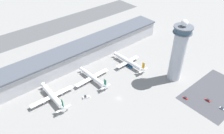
{
  "coord_description": "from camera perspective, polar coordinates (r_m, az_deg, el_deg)",
  "views": [
    {
      "loc": [
        -93.15,
        -100.57,
        134.6
      ],
      "look_at": [
        14.44,
        25.82,
        12.79
      ],
      "focal_mm": 35.0,
      "sensor_mm": 36.0,
      "label": 1
    }
  ],
  "objects": [
    {
      "name": "terminal_building",
      "position": [
        231.07,
        -9.89,
        2.93
      ],
      "size": [
        224.97,
        25.0,
        19.04
      ],
      "color": "#B2B2B7",
      "rests_on": "ground"
    },
    {
      "name": "parking_lot_surface",
      "position": [
        217.26,
        25.37,
        -6.28
      ],
      "size": [
        64.0,
        40.0,
        0.01
      ],
      "primitive_type": "cube",
      "color": "#424247",
      "rests_on": "ground"
    },
    {
      "name": "airplane_gate_bravo",
      "position": [
        208.7,
        -5.05,
        -2.7
      ],
      "size": [
        38.01,
        38.63,
        11.86
      ],
      "color": "white",
      "rests_on": "ground"
    },
    {
      "name": "airplane_gate_alpha",
      "position": [
        194.81,
        -15.25,
        -7.36
      ],
      "size": [
        39.89,
        39.76,
        14.0
      ],
      "color": "white",
      "rests_on": "ground"
    },
    {
      "name": "airplane_gate_charlie",
      "position": [
        228.9,
        4.33,
        1.43
      ],
      "size": [
        30.38,
        42.71,
        13.17
      ],
      "color": "white",
      "rests_on": "ground"
    },
    {
      "name": "car_black_suv",
      "position": [
        206.93,
        23.77,
        -7.93
      ],
      "size": [
        2.08,
        4.78,
        1.6
      ],
      "color": "black",
      "rests_on": "ground"
    },
    {
      "name": "car_navy_sedan",
      "position": [
        202.24,
        18.65,
        -7.64
      ],
      "size": [
        1.91,
        4.2,
        1.44
      ],
      "color": "black",
      "rests_on": "ground"
    },
    {
      "name": "car_green_van",
      "position": [
        204.59,
        26.84,
        -9.63
      ],
      "size": [
        1.87,
        4.18,
        1.38
      ],
      "color": "black",
      "rests_on": "ground"
    },
    {
      "name": "service_truck_catering",
      "position": [
        228.04,
        4.68,
        0.26
      ],
      "size": [
        2.42,
        7.18,
        2.77
      ],
      "color": "black",
      "rests_on": "ground"
    },
    {
      "name": "service_truck_fuel",
      "position": [
        193.41,
        -6.8,
        -7.79
      ],
      "size": [
        6.45,
        4.71,
        2.54
      ],
      "color": "black",
      "rests_on": "ground"
    },
    {
      "name": "ground_plane",
      "position": [
        192.12,
        1.73,
        -8.22
      ],
      "size": [
        1000.0,
        1000.0,
        0.0
      ],
      "primitive_type": "plane",
      "color": "gray"
    },
    {
      "name": "control_tower",
      "position": [
        205.07,
        16.97,
        3.78
      ],
      "size": [
        16.49,
        16.49,
        60.79
      ],
      "color": "#ADB2BC",
      "rests_on": "ground"
    },
    {
      "name": "runway_strip",
      "position": [
        310.99,
        -19.07,
        8.57
      ],
      "size": [
        337.46,
        44.0,
        0.01
      ],
      "primitive_type": "cube",
      "color": "#515154",
      "rests_on": "ground"
    }
  ]
}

